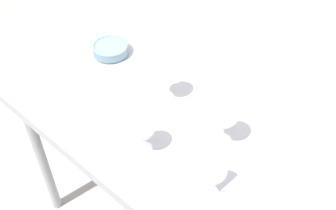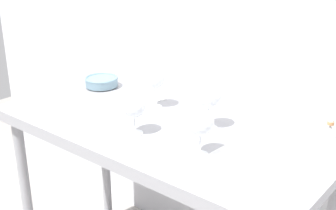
# 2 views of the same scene
# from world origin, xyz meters

# --- Properties ---
(back_wall) EXTENTS (3.80, 0.04, 2.60)m
(back_wall) POSITION_xyz_m (0.00, 0.49, 1.30)
(back_wall) COLOR silver
(back_wall) RESTS_ON ground_plane
(steel_counter) EXTENTS (1.40, 0.65, 0.90)m
(steel_counter) POSITION_xyz_m (0.00, -0.01, 0.79)
(steel_counter) COLOR #939398
(steel_counter) RESTS_ON ground_plane
(wine_glass_near_center) EXTENTS (0.09, 0.09, 0.16)m
(wine_glass_near_center) POSITION_xyz_m (-0.02, -0.13, 1.01)
(wine_glass_near_center) COLOR white
(wine_glass_near_center) RESTS_ON steel_counter
(wine_glass_far_left) EXTENTS (0.09, 0.09, 0.18)m
(wine_glass_far_left) POSITION_xyz_m (-0.15, 0.12, 1.03)
(wine_glass_far_left) COLOR white
(wine_glass_far_left) RESTS_ON steel_counter
(wine_glass_far_right) EXTENTS (0.10, 0.10, 0.19)m
(wine_glass_far_right) POSITION_xyz_m (0.16, 0.09, 1.03)
(wine_glass_far_right) COLOR white
(wine_glass_far_right) RESTS_ON steel_counter
(wine_glass_near_right) EXTENTS (0.09, 0.09, 0.17)m
(wine_glass_near_right) POSITION_xyz_m (0.27, -0.12, 1.02)
(wine_glass_near_right) COLOR white
(wine_glass_near_right) RESTS_ON steel_counter
(tasting_sheet_upper) EXTENTS (0.26, 0.27, 0.00)m
(tasting_sheet_upper) POSITION_xyz_m (-0.29, 0.17, 0.90)
(tasting_sheet_upper) COLOR white
(tasting_sheet_upper) RESTS_ON steel_counter
(tasting_sheet_lower) EXTENTS (0.18, 0.23, 0.00)m
(tasting_sheet_lower) POSITION_xyz_m (0.38, 0.00, 0.90)
(tasting_sheet_lower) COLOR white
(tasting_sheet_lower) RESTS_ON steel_counter
(tasting_bowl) EXTENTS (0.16, 0.16, 0.05)m
(tasting_bowl) POSITION_xyz_m (-0.53, 0.17, 0.93)
(tasting_bowl) COLOR beige
(tasting_bowl) RESTS_ON steel_counter
(decanter_funnel) EXTENTS (0.10, 0.10, 0.14)m
(decanter_funnel) POSITION_xyz_m (0.60, 0.21, 0.95)
(decanter_funnel) COLOR #BABABA
(decanter_funnel) RESTS_ON steel_counter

